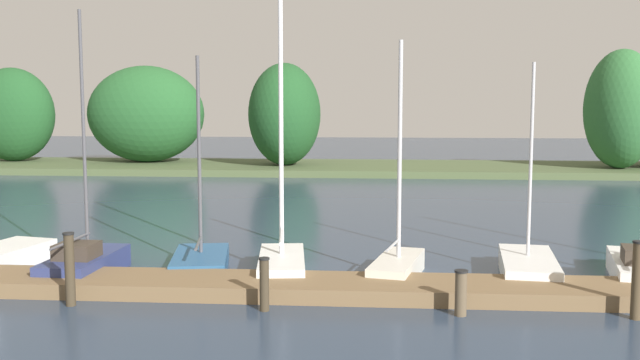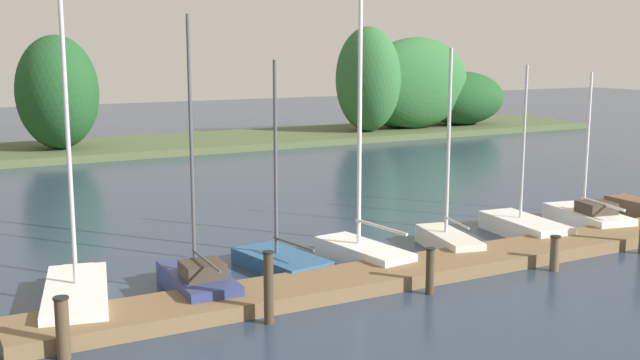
{
  "view_description": "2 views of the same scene",
  "coord_description": "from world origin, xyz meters",
  "px_view_note": "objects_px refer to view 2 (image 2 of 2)",
  "views": [
    {
      "loc": [
        0.49,
        -2.99,
        4.44
      ],
      "look_at": [
        -0.98,
        15.58,
        2.35
      ],
      "focal_mm": 40.99,
      "sensor_mm": 36.0,
      "label": 1
    },
    {
      "loc": [
        -12.6,
        -2.3,
        5.81
      ],
      "look_at": [
        -2.81,
        15.5,
        2.3
      ],
      "focal_mm": 42.77,
      "sensor_mm": 36.0,
      "label": 2
    }
  ],
  "objects_px": {
    "sailboat_0": "(76,292)",
    "sailboat_4": "(447,238)",
    "mooring_piling_3": "(555,253)",
    "sailboat_5": "(522,226)",
    "sailboat_2": "(278,259)",
    "sailboat_3": "(361,246)",
    "mooring_piling_2": "(430,271)",
    "sailboat_1": "(197,280)",
    "mooring_piling_1": "(269,287)",
    "sailboat_6": "(586,216)",
    "mooring_piling_0": "(62,328)"
  },
  "relations": [
    {
      "from": "mooring_piling_0",
      "to": "mooring_piling_3",
      "type": "bearing_deg",
      "value": -1.09
    },
    {
      "from": "sailboat_2",
      "to": "sailboat_5",
      "type": "xyz_separation_m",
      "value": [
        8.34,
        -0.34,
        0.03
      ]
    },
    {
      "from": "sailboat_3",
      "to": "mooring_piling_2",
      "type": "relative_size",
      "value": 7.49
    },
    {
      "from": "sailboat_5",
      "to": "sailboat_0",
      "type": "bearing_deg",
      "value": 97.61
    },
    {
      "from": "sailboat_1",
      "to": "sailboat_4",
      "type": "height_order",
      "value": "sailboat_1"
    },
    {
      "from": "sailboat_0",
      "to": "sailboat_1",
      "type": "xyz_separation_m",
      "value": [
        2.69,
        -0.49,
        0.03
      ]
    },
    {
      "from": "sailboat_0",
      "to": "sailboat_4",
      "type": "xyz_separation_m",
      "value": [
        10.47,
        -0.1,
        0.01
      ]
    },
    {
      "from": "sailboat_2",
      "to": "mooring_piling_0",
      "type": "bearing_deg",
      "value": 109.61
    },
    {
      "from": "sailboat_0",
      "to": "sailboat_3",
      "type": "distance_m",
      "value": 7.57
    },
    {
      "from": "sailboat_5",
      "to": "sailboat_6",
      "type": "relative_size",
      "value": 1.05
    },
    {
      "from": "sailboat_3",
      "to": "sailboat_4",
      "type": "relative_size",
      "value": 1.46
    },
    {
      "from": "sailboat_6",
      "to": "mooring_piling_1",
      "type": "height_order",
      "value": "sailboat_6"
    },
    {
      "from": "sailboat_3",
      "to": "mooring_piling_2",
      "type": "height_order",
      "value": "sailboat_3"
    },
    {
      "from": "sailboat_1",
      "to": "mooring_piling_1",
      "type": "distance_m",
      "value": 2.67
    },
    {
      "from": "sailboat_6",
      "to": "sailboat_5",
      "type": "bearing_deg",
      "value": 98.14
    },
    {
      "from": "sailboat_0",
      "to": "mooring_piling_1",
      "type": "distance_m",
      "value": 4.57
    },
    {
      "from": "sailboat_4",
      "to": "mooring_piling_1",
      "type": "height_order",
      "value": "sailboat_4"
    },
    {
      "from": "sailboat_6",
      "to": "mooring_piling_0",
      "type": "bearing_deg",
      "value": 111.29
    },
    {
      "from": "sailboat_1",
      "to": "mooring_piling_2",
      "type": "height_order",
      "value": "sailboat_1"
    },
    {
      "from": "sailboat_0",
      "to": "mooring_piling_2",
      "type": "bearing_deg",
      "value": -99.55
    },
    {
      "from": "sailboat_2",
      "to": "sailboat_6",
      "type": "height_order",
      "value": "sailboat_2"
    },
    {
      "from": "sailboat_0",
      "to": "sailboat_6",
      "type": "relative_size",
      "value": 1.55
    },
    {
      "from": "mooring_piling_2",
      "to": "mooring_piling_3",
      "type": "xyz_separation_m",
      "value": [
        4.07,
        -0.02,
        -0.09
      ]
    },
    {
      "from": "sailboat_6",
      "to": "mooring_piling_0",
      "type": "relative_size",
      "value": 4.15
    },
    {
      "from": "sailboat_4",
      "to": "sailboat_5",
      "type": "distance_m",
      "value": 3.24
    },
    {
      "from": "sailboat_2",
      "to": "mooring_piling_2",
      "type": "distance_m",
      "value": 4.32
    },
    {
      "from": "sailboat_0",
      "to": "mooring_piling_3",
      "type": "relative_size",
      "value": 8.24
    },
    {
      "from": "sailboat_0",
      "to": "mooring_piling_3",
      "type": "xyz_separation_m",
      "value": [
        11.67,
        -3.11,
        0.12
      ]
    },
    {
      "from": "sailboat_1",
      "to": "mooring_piling_3",
      "type": "bearing_deg",
      "value": -103.8
    },
    {
      "from": "mooring_piling_3",
      "to": "sailboat_0",
      "type": "bearing_deg",
      "value": 165.09
    },
    {
      "from": "sailboat_1",
      "to": "sailboat_2",
      "type": "height_order",
      "value": "sailboat_1"
    },
    {
      "from": "sailboat_4",
      "to": "mooring_piling_2",
      "type": "bearing_deg",
      "value": 148.99
    },
    {
      "from": "mooring_piling_3",
      "to": "sailboat_5",
      "type": "bearing_deg",
      "value": 58.91
    },
    {
      "from": "mooring_piling_0",
      "to": "sailboat_5",
      "type": "bearing_deg",
      "value": 12.1
    },
    {
      "from": "sailboat_0",
      "to": "sailboat_1",
      "type": "bearing_deg",
      "value": -87.85
    },
    {
      "from": "sailboat_6",
      "to": "mooring_piling_3",
      "type": "xyz_separation_m",
      "value": [
        -4.7,
        -3.19,
        0.12
      ]
    },
    {
      "from": "sailboat_3",
      "to": "sailboat_0",
      "type": "bearing_deg",
      "value": 83.2
    },
    {
      "from": "sailboat_2",
      "to": "sailboat_5",
      "type": "relative_size",
      "value": 1.04
    },
    {
      "from": "mooring_piling_0",
      "to": "mooring_piling_3",
      "type": "height_order",
      "value": "mooring_piling_0"
    },
    {
      "from": "sailboat_5",
      "to": "mooring_piling_1",
      "type": "bearing_deg",
      "value": 114.23
    },
    {
      "from": "sailboat_6",
      "to": "sailboat_0",
      "type": "bearing_deg",
      "value": 101.83
    },
    {
      "from": "mooring_piling_2",
      "to": "sailboat_0",
      "type": "bearing_deg",
      "value": 157.92
    },
    {
      "from": "sailboat_2",
      "to": "mooring_piling_3",
      "type": "relative_size",
      "value": 5.8
    },
    {
      "from": "sailboat_1",
      "to": "sailboat_2",
      "type": "bearing_deg",
      "value": -65.57
    },
    {
      "from": "mooring_piling_3",
      "to": "mooring_piling_0",
      "type": "bearing_deg",
      "value": 178.91
    },
    {
      "from": "mooring_piling_3",
      "to": "mooring_piling_2",
      "type": "bearing_deg",
      "value": 179.67
    },
    {
      "from": "sailboat_4",
      "to": "sailboat_3",
      "type": "bearing_deg",
      "value": 100.98
    },
    {
      "from": "sailboat_5",
      "to": "sailboat_6",
      "type": "distance_m",
      "value": 2.69
    },
    {
      "from": "sailboat_0",
      "to": "sailboat_2",
      "type": "bearing_deg",
      "value": -71.26
    },
    {
      "from": "sailboat_4",
      "to": "mooring_piling_0",
      "type": "height_order",
      "value": "sailboat_4"
    }
  ]
}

